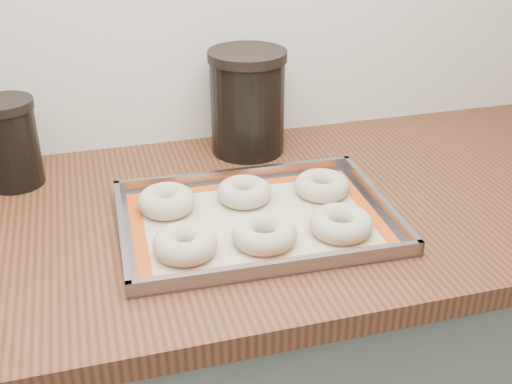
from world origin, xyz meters
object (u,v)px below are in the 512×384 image
object	(u,v)px
bagel_front_mid	(264,234)
bagel_back_left	(166,201)
bagel_front_right	(341,223)
canister_right	(248,102)
bagel_back_mid	(244,192)
baking_tray	(256,219)
canister_mid	(10,143)
bagel_back_right	(322,185)
bagel_front_left	(185,244)

from	to	relation	value
bagel_front_mid	bagel_back_left	world-z (taller)	bagel_back_left
bagel_front_right	canister_right	distance (m)	0.39
canister_right	bagel_front_right	bearing A→B (deg)	-81.24
bagel_back_mid	canister_right	distance (m)	0.25
baking_tray	canister_right	world-z (taller)	canister_right
bagel_front_mid	canister_mid	xyz separation A→B (m)	(-0.39, 0.34, 0.06)
canister_mid	bagel_front_mid	bearing A→B (deg)	-40.85
bagel_back_right	canister_mid	xyz separation A→B (m)	(-0.54, 0.21, 0.06)
bagel_back_mid	bagel_back_right	bearing A→B (deg)	-5.32
canister_mid	bagel_front_right	bearing A→B (deg)	-33.32
bagel_front_left	canister_mid	distance (m)	0.43
bagel_back_left	canister_mid	xyz separation A→B (m)	(-0.26, 0.19, 0.06)
bagel_front_left	bagel_back_left	bearing A→B (deg)	92.85
bagel_front_right	bagel_back_right	xyz separation A→B (m)	(0.02, 0.14, -0.00)
bagel_back_left	canister_right	size ratio (longest dim) A/B	0.46
bagel_back_mid	bagel_back_left	bearing A→B (deg)	179.66
baking_tray	bagel_front_right	size ratio (longest dim) A/B	4.48
bagel_front_right	canister_right	size ratio (longest dim) A/B	0.49
bagel_front_right	bagel_back_left	world-z (taller)	bagel_back_left
bagel_front_left	bagel_back_mid	xyz separation A→B (m)	(0.13, 0.14, -0.00)
bagel_front_right	bagel_back_left	xyz separation A→B (m)	(-0.27, 0.15, 0.00)
bagel_back_mid	canister_right	world-z (taller)	canister_right
bagel_front_right	baking_tray	bearing A→B (deg)	148.19
baking_tray	bagel_back_mid	bearing A→B (deg)	91.09
bagel_front_right	bagel_back_right	world-z (taller)	bagel_front_right
bagel_back_right	canister_mid	bearing A→B (deg)	159.08
bagel_front_left	bagel_back_right	size ratio (longest dim) A/B	1.01
baking_tray	bagel_back_left	distance (m)	0.16
bagel_front_left	bagel_front_mid	world-z (taller)	bagel_front_left
baking_tray	bagel_back_mid	size ratio (longest dim) A/B	4.84
bagel_back_left	bagel_back_mid	bearing A→B (deg)	-0.34
bagel_front_left	bagel_back_mid	distance (m)	0.20
canister_mid	bagel_back_left	bearing A→B (deg)	-36.74
bagel_front_left	canister_right	bearing A→B (deg)	61.40
bagel_back_left	canister_mid	world-z (taller)	canister_mid
bagel_front_mid	bagel_back_right	bearing A→B (deg)	41.69
bagel_front_mid	bagel_back_mid	world-z (taller)	same
canister_mid	canister_right	size ratio (longest dim) A/B	0.78
bagel_back_right	canister_right	world-z (taller)	canister_right
bagel_back_right	canister_mid	distance (m)	0.58
bagel_front_right	bagel_front_mid	bearing A→B (deg)	178.28
bagel_back_mid	bagel_back_right	size ratio (longest dim) A/B	0.97
bagel_back_mid	bagel_front_mid	bearing A→B (deg)	-92.04
bagel_back_right	bagel_back_mid	bearing A→B (deg)	174.68
baking_tray	canister_right	distance (m)	0.32
bagel_front_right	bagel_back_right	distance (m)	0.14
baking_tray	bagel_front_right	world-z (taller)	bagel_front_right
baking_tray	bagel_back_mid	distance (m)	0.08
bagel_back_right	bagel_front_right	bearing A→B (deg)	-97.97
bagel_front_left	bagel_back_mid	world-z (taller)	bagel_front_left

